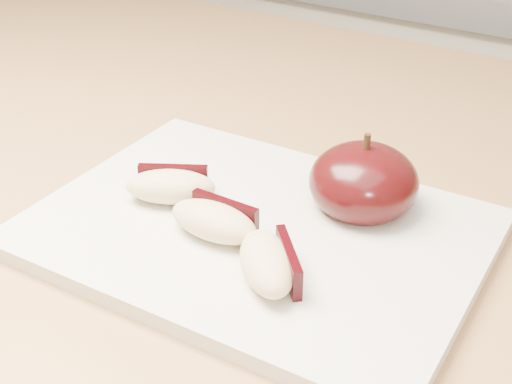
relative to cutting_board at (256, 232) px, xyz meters
The scene contains 5 objects.
cutting_board is the anchor object (origin of this frame).
apple_half 0.08m from the cutting_board, 50.47° to the left, with size 0.10×0.10×0.06m.
apple_wedge_a 0.07m from the cutting_board, behind, with size 0.07×0.06×0.02m.
apple_wedge_b 0.03m from the cutting_board, 121.99° to the right, with size 0.06×0.03×0.02m.
apple_wedge_c 0.06m from the cutting_board, 49.66° to the right, with size 0.06×0.07×0.02m.
Camera 1 is at (0.12, 0.05, 1.17)m, focal length 50.00 mm.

